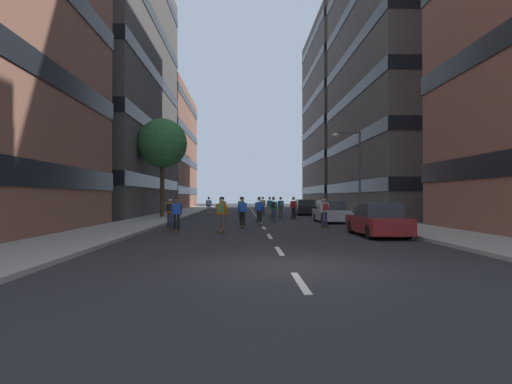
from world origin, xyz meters
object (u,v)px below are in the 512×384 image
Objects in this scene: skater_0 at (242,210)px; skater_11 at (263,204)px; skater_7 at (209,205)px; skater_8 at (325,210)px; street_tree_near at (162,144)px; skater_3 at (273,207)px; skater_2 at (177,212)px; streetlamp_right at (355,165)px; skater_9 at (221,212)px; skater_6 at (294,206)px; parked_car_far at (305,208)px; skater_4 at (241,206)px; skater_13 at (223,207)px; skater_10 at (270,205)px; skater_12 at (170,211)px; parked_car_near at (377,221)px; skater_5 at (259,209)px; skater_1 at (281,206)px; parked_car_mid at (331,212)px.

skater_0 is 17.62m from skater_11.
skater_7 and skater_8 have the same top height.
street_tree_near is 8.68m from skater_7.
skater_3 is 1.00× the size of skater_11.
skater_0 is at bearing 43.46° from skater_2.
skater_2 is at bearing -141.02° from streetlamp_right.
skater_2 is 1.00× the size of skater_9.
skater_3 is 1.00× the size of skater_6.
streetlamp_right is (2.26, -9.97, 3.44)m from parked_car_far.
skater_4 and skater_13 have the same top height.
streetlamp_right is 13.22m from skater_11.
streetlamp_right is at bearing -40.68° from skater_7.
parked_car_far is at bearing 75.36° from skater_6.
skater_2 is 1.00× the size of skater_8.
skater_7 is 6.36m from skater_10.
skater_13 is (5.16, -3.40, -5.15)m from street_tree_near.
skater_6 is (1.83, 3.13, 0.00)m from skater_3.
skater_8 is (4.79, -0.27, 0.03)m from skater_0.
skater_9 is (2.29, -0.46, 0.03)m from skater_2.
skater_2 is at bearing -123.39° from skater_3.
skater_12 is (-0.66, 1.85, 0.03)m from skater_2.
street_tree_near is at bearing 165.44° from streetlamp_right.
skater_4 is (-6.21, 14.33, 0.32)m from parked_car_near.
skater_13 is at bearing 177.12° from streetlamp_right.
skater_4 is at bearing 101.62° from skater_5.
streetlamp_right is 3.65× the size of skater_10.
parked_car_far is 21.13m from skater_9.
skater_3 is at bearing 115.07° from skater_8.
skater_1 is at bearing 43.94° from skater_13.
skater_12 is at bearing -173.33° from skater_8.
skater_12 is (-3.98, -1.30, 0.03)m from skater_0.
parked_car_mid is 11.48m from skater_12.
streetlamp_right reaches higher than skater_0.
skater_9 and skater_13 have the same top height.
skater_9 is 3.74m from skater_12.
skater_12 is (-6.47, -15.01, 0.00)m from skater_10.
skater_1 is 6.63m from skater_13.
skater_10 is at bearing 109.46° from skater_1.
street_tree_near is at bearing 137.47° from skater_8.
parked_car_far is 2.47× the size of skater_13.
parked_car_far is at bearing 51.35° from skater_13.
streetlamp_right is 3.65× the size of skater_5.
parked_car_mid is 1.00× the size of parked_car_far.
skater_12 is (-8.02, -9.68, 0.00)m from skater_6.
streetlamp_right is 15.70m from skater_7.
skater_4 is at bearing 118.94° from skater_8.
skater_1 is 1.00× the size of skater_9.
skater_11 is (-6.32, 11.19, -3.12)m from streetlamp_right.
skater_13 is (-7.58, -9.47, 0.32)m from parked_car_far.
street_tree_near is at bearing 146.61° from skater_13.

